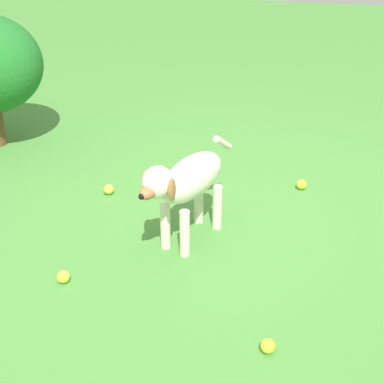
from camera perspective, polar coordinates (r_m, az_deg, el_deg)
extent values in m
plane|color=#478438|center=(3.29, 4.35, -4.32)|extent=(14.00, 14.00, 0.00)
ellipsoid|color=silver|center=(3.07, 0.00, 1.51)|extent=(0.36, 0.54, 0.22)
cylinder|color=silver|center=(3.05, -0.73, -4.12)|extent=(0.05, 0.05, 0.27)
cylinder|color=silver|center=(3.11, -2.65, -3.41)|extent=(0.05, 0.05, 0.27)
cylinder|color=silver|center=(3.28, 2.51, -1.52)|extent=(0.05, 0.05, 0.27)
cylinder|color=silver|center=(3.34, 0.66, -0.91)|extent=(0.05, 0.05, 0.27)
ellipsoid|color=silver|center=(2.81, -3.43, 0.96)|extent=(0.20, 0.21, 0.16)
ellipsoid|color=#9E663D|center=(2.76, -4.33, -0.01)|extent=(0.11, 0.13, 0.07)
sphere|color=black|center=(2.73, -5.02, -0.47)|extent=(0.03, 0.03, 0.03)
ellipsoid|color=#9E663D|center=(2.78, -2.02, 0.24)|extent=(0.05, 0.06, 0.12)
ellipsoid|color=#9E663D|center=(2.86, -4.57, 1.07)|extent=(0.05, 0.06, 0.12)
cylinder|color=silver|center=(3.27, 3.04, 4.89)|extent=(0.10, 0.17, 0.13)
sphere|color=#D0DE2C|center=(3.80, 10.77, 0.73)|extent=(0.07, 0.07, 0.07)
sphere|color=#C5D72C|center=(2.56, 7.51, -14.85)|extent=(0.07, 0.07, 0.07)
sphere|color=#CADF34|center=(2.98, -12.60, -8.18)|extent=(0.07, 0.07, 0.07)
sphere|color=#C4D337|center=(3.72, -8.24, 0.26)|extent=(0.07, 0.07, 0.07)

